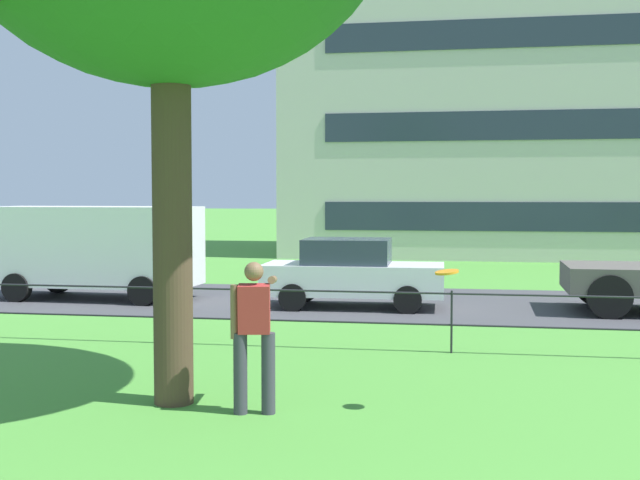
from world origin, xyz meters
The scene contains 7 objects.
street_strip centered at (0.00, 16.25, 0.00)m, with size 80.00×6.35×0.01m, color #424247.
park_fence centered at (0.00, 10.35, 0.67)m, with size 37.18×0.04×1.00m.
person_thrower centered at (-2.19, 6.33, 0.95)m, with size 0.51×0.82×1.75m.
frisbee centered at (-0.02, 6.67, 1.64)m, with size 0.38×0.38×0.06m.
panel_van_far_left centered at (-8.63, 15.79, 1.27)m, with size 5.07×2.25×2.24m.
car_white_center centered at (-2.26, 15.34, 0.78)m, with size 4.04×1.88×1.54m.
apartment_building_background centered at (5.19, 33.98, 8.76)m, with size 24.76×10.75×17.51m.
Camera 1 is at (0.14, -2.62, 2.50)m, focal length 45.64 mm.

